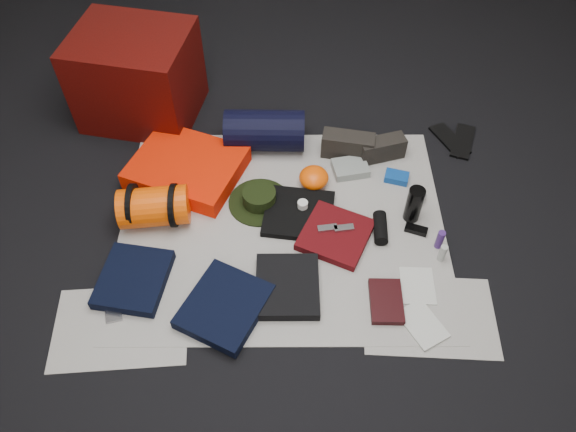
{
  "coord_description": "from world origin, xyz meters",
  "views": [
    {
      "loc": [
        0.02,
        -1.7,
        2.21
      ],
      "look_at": [
        0.03,
        -0.02,
        0.1
      ],
      "focal_mm": 35.0,
      "sensor_mm": 36.0,
      "label": 1
    }
  ],
  "objects_px": {
    "water_bottle": "(414,204)",
    "sleeping_pad": "(187,167)",
    "red_cabinet": "(137,76)",
    "paperback_book": "(386,301)",
    "navy_duffel": "(265,131)",
    "compact_camera": "(417,197)",
    "stuff_sack": "(154,207)"
  },
  "relations": [
    {
      "from": "compact_camera",
      "to": "sleeping_pad",
      "type": "bearing_deg",
      "value": -160.9
    },
    {
      "from": "sleeping_pad",
      "to": "compact_camera",
      "type": "distance_m",
      "value": 1.21
    },
    {
      "from": "compact_camera",
      "to": "paperback_book",
      "type": "xyz_separation_m",
      "value": [
        -0.22,
        -0.61,
        -0.0
      ]
    },
    {
      "from": "stuff_sack",
      "to": "red_cabinet",
      "type": "bearing_deg",
      "value": 102.76
    },
    {
      "from": "water_bottle",
      "to": "compact_camera",
      "type": "height_order",
      "value": "water_bottle"
    },
    {
      "from": "water_bottle",
      "to": "compact_camera",
      "type": "relative_size",
      "value": 2.32
    },
    {
      "from": "red_cabinet",
      "to": "paperback_book",
      "type": "distance_m",
      "value": 1.83
    },
    {
      "from": "navy_duffel",
      "to": "compact_camera",
      "type": "height_order",
      "value": "navy_duffel"
    },
    {
      "from": "water_bottle",
      "to": "sleeping_pad",
      "type": "bearing_deg",
      "value": 165.43
    },
    {
      "from": "navy_duffel",
      "to": "water_bottle",
      "type": "distance_m",
      "value": 0.9
    },
    {
      "from": "stuff_sack",
      "to": "water_bottle",
      "type": "bearing_deg",
      "value": 0.49
    },
    {
      "from": "navy_duffel",
      "to": "water_bottle",
      "type": "bearing_deg",
      "value": -33.66
    },
    {
      "from": "red_cabinet",
      "to": "compact_camera",
      "type": "xyz_separation_m",
      "value": [
        1.5,
        -0.69,
        -0.23
      ]
    },
    {
      "from": "navy_duffel",
      "to": "compact_camera",
      "type": "xyz_separation_m",
      "value": [
        0.79,
        -0.4,
        -0.09
      ]
    },
    {
      "from": "red_cabinet",
      "to": "paperback_book",
      "type": "xyz_separation_m",
      "value": [
        1.27,
        -1.3,
        -0.24
      ]
    },
    {
      "from": "red_cabinet",
      "to": "water_bottle",
      "type": "xyz_separation_m",
      "value": [
        1.45,
        -0.81,
        -0.15
      ]
    },
    {
      "from": "sleeping_pad",
      "to": "navy_duffel",
      "type": "distance_m",
      "value": 0.46
    },
    {
      "from": "sleeping_pad",
      "to": "compact_camera",
      "type": "xyz_separation_m",
      "value": [
        1.19,
        -0.18,
        -0.03
      ]
    },
    {
      "from": "water_bottle",
      "to": "compact_camera",
      "type": "xyz_separation_m",
      "value": [
        0.04,
        0.12,
        -0.08
      ]
    },
    {
      "from": "red_cabinet",
      "to": "paperback_book",
      "type": "height_order",
      "value": "red_cabinet"
    },
    {
      "from": "navy_duffel",
      "to": "paperback_book",
      "type": "xyz_separation_m",
      "value": [
        0.56,
        -1.0,
        -0.1
      ]
    },
    {
      "from": "paperback_book",
      "to": "navy_duffel",
      "type": "bearing_deg",
      "value": 120.41
    },
    {
      "from": "sleeping_pad",
      "to": "compact_camera",
      "type": "height_order",
      "value": "sleeping_pad"
    },
    {
      "from": "red_cabinet",
      "to": "compact_camera",
      "type": "bearing_deg",
      "value": -13.15
    },
    {
      "from": "paperback_book",
      "to": "red_cabinet",
      "type": "bearing_deg",
      "value": 135.64
    },
    {
      "from": "stuff_sack",
      "to": "paperback_book",
      "type": "bearing_deg",
      "value": -23.82
    },
    {
      "from": "stuff_sack",
      "to": "compact_camera",
      "type": "bearing_deg",
      "value": 5.51
    },
    {
      "from": "red_cabinet",
      "to": "sleeping_pad",
      "type": "distance_m",
      "value": 0.62
    },
    {
      "from": "sleeping_pad",
      "to": "water_bottle",
      "type": "height_order",
      "value": "water_bottle"
    },
    {
      "from": "red_cabinet",
      "to": "stuff_sack",
      "type": "distance_m",
      "value": 0.85
    },
    {
      "from": "sleeping_pad",
      "to": "paperback_book",
      "type": "relative_size",
      "value": 2.46
    },
    {
      "from": "red_cabinet",
      "to": "compact_camera",
      "type": "height_order",
      "value": "red_cabinet"
    }
  ]
}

